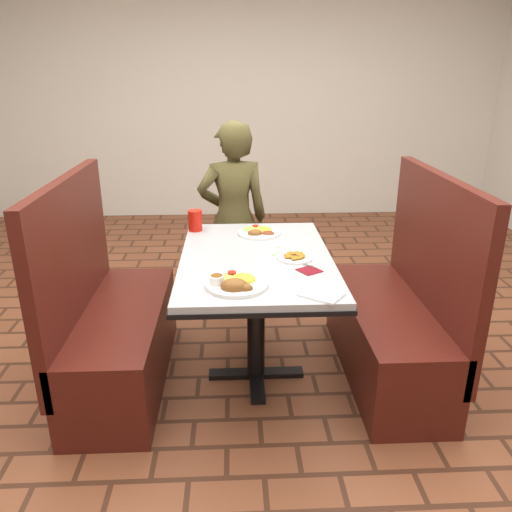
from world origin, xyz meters
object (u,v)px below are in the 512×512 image
at_px(booth_bench_right, 395,323).
at_px(diner_person, 233,219).
at_px(plantain_plate, 295,257).
at_px(booth_bench_left, 113,329).
at_px(near_dinner_plate, 235,280).
at_px(far_dinner_plate, 259,230).
at_px(red_tumbler, 195,220).
at_px(dining_table, 256,273).

height_order(booth_bench_right, diner_person, diner_person).
distance_m(diner_person, plantain_plate, 1.04).
xyz_separation_m(booth_bench_left, near_dinner_plate, (0.68, -0.39, 0.45)).
xyz_separation_m(booth_bench_left, far_dinner_plate, (0.84, 0.38, 0.44)).
relative_size(booth_bench_right, red_tumbler, 9.36).
xyz_separation_m(dining_table, red_tumbler, (-0.35, 0.47, 0.16)).
distance_m(dining_table, far_dinner_plate, 0.40).
height_order(booth_bench_left, plantain_plate, booth_bench_left).
height_order(booth_bench_right, far_dinner_plate, booth_bench_right).
bearing_deg(dining_table, red_tumbler, 126.93).
bearing_deg(near_dinner_plate, booth_bench_right, 23.42).
relative_size(dining_table, near_dinner_plate, 4.23).
height_order(diner_person, near_dinner_plate, diner_person).
relative_size(booth_bench_right, diner_person, 0.87).
height_order(booth_bench_left, red_tumbler, booth_bench_left).
bearing_deg(plantain_plate, booth_bench_left, 176.81).
distance_m(diner_person, far_dinner_plate, 0.58).
distance_m(far_dinner_plate, plantain_plate, 0.47).
distance_m(dining_table, near_dinner_plate, 0.43).
height_order(near_dinner_plate, plantain_plate, near_dinner_plate).
bearing_deg(red_tumbler, booth_bench_left, -133.53).
bearing_deg(dining_table, diner_person, 97.22).
relative_size(booth_bench_left, plantain_plate, 6.61).
height_order(booth_bench_right, plantain_plate, booth_bench_right).
bearing_deg(dining_table, plantain_plate, -15.51).
relative_size(diner_person, far_dinner_plate, 5.39).
relative_size(booth_bench_left, far_dinner_plate, 4.71).
height_order(booth_bench_left, far_dinner_plate, booth_bench_left).
bearing_deg(diner_person, plantain_plate, 99.52).
bearing_deg(diner_person, far_dinner_plate, 97.43).
height_order(dining_table, red_tumbler, red_tumbler).
bearing_deg(booth_bench_left, diner_person, 53.78).
bearing_deg(booth_bench_left, near_dinner_plate, -29.97).
xyz_separation_m(near_dinner_plate, red_tumbler, (-0.24, 0.86, 0.03)).
height_order(far_dinner_plate, plantain_plate, far_dinner_plate).
relative_size(far_dinner_plate, plantain_plate, 1.40).
relative_size(diner_person, near_dinner_plate, 4.79).
height_order(dining_table, diner_person, diner_person).
height_order(dining_table, plantain_plate, plantain_plate).
xyz_separation_m(booth_bench_left, diner_person, (0.68, 0.93, 0.36)).
bearing_deg(red_tumbler, dining_table, -53.07).
relative_size(dining_table, diner_person, 0.88).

